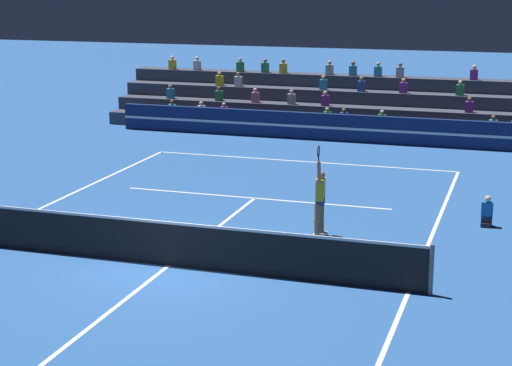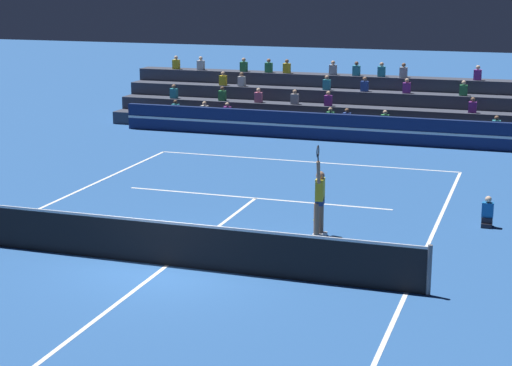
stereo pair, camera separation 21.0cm
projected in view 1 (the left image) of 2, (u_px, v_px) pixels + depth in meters
The scene contains 8 objects.
ground_plane at pixel (169, 266), 19.67m from camera, with size 120.00×120.00×0.00m, color #285699.
court_lines at pixel (169, 266), 19.67m from camera, with size 11.10×23.90×0.01m.
tennis_net at pixel (168, 243), 19.54m from camera, with size 12.00×0.10×1.10m.
sponsor_banner_wall at pixel (329, 127), 34.41m from camera, with size 18.00×0.26×1.10m.
bleacher_stand at pixel (345, 109), 37.27m from camera, with size 20.51×3.80×2.83m.
ball_kid_courtside at pixel (487, 214), 22.68m from camera, with size 0.30×0.36×0.84m.
tennis_player at pixel (320, 199), 21.65m from camera, with size 0.33×0.93×2.50m.
tennis_ball at pixel (314, 220), 23.21m from camera, with size 0.07×0.07×0.07m, color #C6DB33.
Camera 1 is at (7.65, -17.13, 6.51)m, focal length 60.00 mm.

